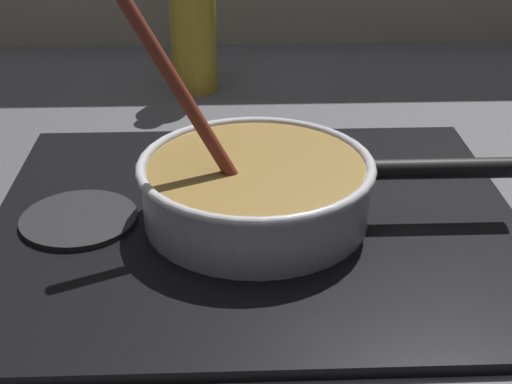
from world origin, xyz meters
name	(u,v)px	position (x,y,z in m)	size (l,w,h in m)	color
ground	(163,300)	(0.00, 0.00, -0.02)	(2.40, 1.60, 0.04)	#4C4C51
hob_plate	(256,223)	(0.09, 0.10, 0.01)	(0.56, 0.48, 0.01)	black
burner_ring	(256,215)	(0.09, 0.10, 0.02)	(0.19, 0.19, 0.01)	#592D0C
spare_burner	(79,219)	(-0.09, 0.10, 0.01)	(0.12, 0.12, 0.01)	#262628
cooking_pan	(257,187)	(0.09, 0.10, 0.05)	(0.41, 0.25, 0.25)	silver
oil_bottle	(193,24)	(0.01, 0.54, 0.10)	(0.07, 0.07, 0.25)	gold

